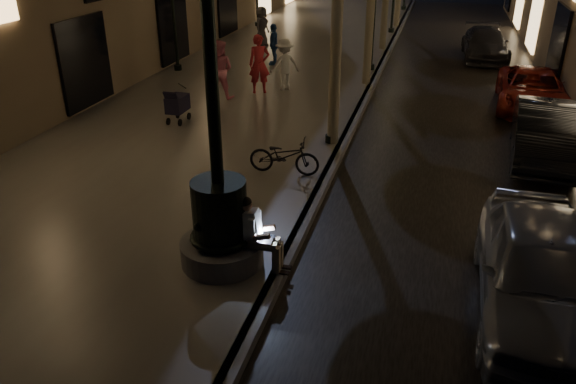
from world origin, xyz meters
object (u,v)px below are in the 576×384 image
(car_third, at_px, (532,90))
(bicycle, at_px, (284,156))
(pedestrian_pink, at_px, (220,69))
(pedestrian_dark, at_px, (262,26))
(lamp_curb_a, at_px, (335,22))
(pedestrian_red, at_px, (259,64))
(car_second, at_px, (545,133))
(pedestrian_blue, at_px, (274,44))
(fountain_lamppost, at_px, (220,209))
(stroller, at_px, (177,104))
(car_front, at_px, (541,271))
(pedestrian_white, at_px, (284,65))
(seated_man_laptop, at_px, (256,231))
(car_rear, at_px, (485,44))

(car_third, height_order, bicycle, car_third)
(pedestrian_pink, xyz_separation_m, pedestrian_dark, (-1.14, 8.09, -0.06))
(bicycle, bearing_deg, lamp_curb_a, -17.77)
(pedestrian_red, relative_size, bicycle, 1.17)
(pedestrian_pink, bearing_deg, car_second, 169.09)
(pedestrian_blue, bearing_deg, lamp_curb_a, 17.67)
(fountain_lamppost, distance_m, stroller, 7.49)
(stroller, height_order, pedestrian_pink, pedestrian_pink)
(car_front, relative_size, bicycle, 2.71)
(car_third, height_order, pedestrian_white, pedestrian_white)
(lamp_curb_a, xyz_separation_m, bicycle, (-0.65, -2.20, -2.61))
(lamp_curb_a, bearing_deg, seated_man_laptop, -90.85)
(car_third, distance_m, bicycle, 9.41)
(stroller, height_order, car_third, stroller)
(fountain_lamppost, xyz_separation_m, car_second, (5.92, 6.76, -0.53))
(stroller, xyz_separation_m, pedestrian_red, (1.33, 3.49, 0.40))
(car_front, height_order, pedestrian_blue, pedestrian_blue)
(pedestrian_blue, bearing_deg, pedestrian_pink, -12.80)
(fountain_lamppost, xyz_separation_m, car_front, (5.00, 0.20, -0.46))
(car_rear, bearing_deg, pedestrian_pink, -136.51)
(pedestrian_white, relative_size, pedestrian_dark, 0.98)
(lamp_curb_a, distance_m, car_rear, 13.00)
(seated_man_laptop, distance_m, car_rear, 18.51)
(fountain_lamppost, height_order, car_rear, fountain_lamppost)
(pedestrian_red, relative_size, pedestrian_blue, 1.20)
(fountain_lamppost, height_order, seated_man_laptop, fountain_lamppost)
(seated_man_laptop, xyz_separation_m, pedestrian_blue, (-3.73, 13.83, 0.11))
(pedestrian_red, xyz_separation_m, bicycle, (2.51, -6.13, -0.52))
(seated_man_laptop, height_order, pedestrian_dark, pedestrian_dark)
(bicycle, bearing_deg, car_third, -41.41)
(car_front, bearing_deg, fountain_lamppost, -176.50)
(lamp_curb_a, distance_m, car_front, 7.64)
(fountain_lamppost, bearing_deg, pedestrian_blue, 102.69)
(bicycle, bearing_deg, pedestrian_pink, 32.82)
(car_front, bearing_deg, pedestrian_blue, 121.97)
(seated_man_laptop, bearing_deg, pedestrian_pink, 114.44)
(car_third, bearing_deg, car_rear, 101.88)
(car_front, relative_size, pedestrian_red, 2.32)
(stroller, relative_size, car_rear, 0.25)
(seated_man_laptop, bearing_deg, bicycle, 98.40)
(pedestrian_white, bearing_deg, car_third, 143.77)
(car_rear, xyz_separation_m, pedestrian_blue, (-8.15, -4.14, 0.37))
(fountain_lamppost, bearing_deg, pedestrian_dark, 105.14)
(stroller, relative_size, car_third, 0.25)
(car_front, bearing_deg, car_third, 85.31)
(pedestrian_white, distance_m, pedestrian_dark, 7.23)
(stroller, xyz_separation_m, pedestrian_pink, (0.30, 2.59, 0.38))
(lamp_curb_a, height_order, car_rear, lamp_curb_a)
(seated_man_laptop, relative_size, car_rear, 0.30)
(pedestrian_red, bearing_deg, stroller, -133.52)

